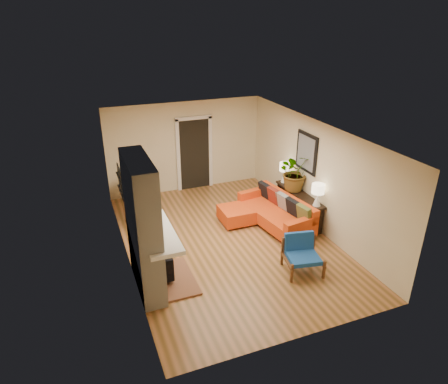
{
  "coord_description": "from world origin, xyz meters",
  "views": [
    {
      "loc": [
        -2.97,
        -7.4,
        4.83
      ],
      "look_at": [
        0.0,
        0.2,
        1.15
      ],
      "focal_mm": 32.0,
      "sensor_mm": 36.0,
      "label": 1
    }
  ],
  "objects_px": {
    "console_table": "(299,199)",
    "lamp_far": "(285,170)",
    "dining_table": "(140,190)",
    "ottoman": "(236,214)",
    "blue_chair": "(301,252)",
    "houseplant": "(296,172)",
    "sofa": "(278,211)",
    "lamp_near": "(318,192)"
  },
  "relations": [
    {
      "from": "console_table",
      "to": "lamp_far",
      "type": "xyz_separation_m",
      "value": [
        0.0,
        0.78,
        0.49
      ]
    },
    {
      "from": "lamp_far",
      "to": "dining_table",
      "type": "bearing_deg",
      "value": 163.89
    },
    {
      "from": "ottoman",
      "to": "lamp_far",
      "type": "xyz_separation_m",
      "value": [
        1.53,
        0.37,
        0.83
      ]
    },
    {
      "from": "blue_chair",
      "to": "houseplant",
      "type": "height_order",
      "value": "houseplant"
    },
    {
      "from": "sofa",
      "to": "ottoman",
      "type": "distance_m",
      "value": 1.04
    },
    {
      "from": "sofa",
      "to": "dining_table",
      "type": "bearing_deg",
      "value": 147.88
    },
    {
      "from": "console_table",
      "to": "blue_chair",
      "type": "bearing_deg",
      "value": -119.49
    },
    {
      "from": "blue_chair",
      "to": "dining_table",
      "type": "xyz_separation_m",
      "value": [
        -2.57,
        3.73,
        0.25
      ]
    },
    {
      "from": "houseplant",
      "to": "dining_table",
      "type": "bearing_deg",
      "value": 156.31
    },
    {
      "from": "blue_chair",
      "to": "houseplant",
      "type": "bearing_deg",
      "value": 63.51
    },
    {
      "from": "dining_table",
      "to": "houseplant",
      "type": "relative_size",
      "value": 1.95
    },
    {
      "from": "sofa",
      "to": "houseplant",
      "type": "xyz_separation_m",
      "value": [
        0.61,
        0.3,
        0.85
      ]
    },
    {
      "from": "ottoman",
      "to": "lamp_near",
      "type": "height_order",
      "value": "lamp_near"
    },
    {
      "from": "sofa",
      "to": "blue_chair",
      "type": "relative_size",
      "value": 2.65
    },
    {
      "from": "sofa",
      "to": "console_table",
      "type": "height_order",
      "value": "sofa"
    },
    {
      "from": "ottoman",
      "to": "lamp_far",
      "type": "height_order",
      "value": "lamp_far"
    },
    {
      "from": "blue_chair",
      "to": "lamp_near",
      "type": "relative_size",
      "value": 1.54
    },
    {
      "from": "console_table",
      "to": "houseplant",
      "type": "bearing_deg",
      "value": 92.42
    },
    {
      "from": "sofa",
      "to": "blue_chair",
      "type": "xyz_separation_m",
      "value": [
        -0.46,
        -1.83,
        0.04
      ]
    },
    {
      "from": "lamp_near",
      "to": "blue_chair",
      "type": "bearing_deg",
      "value": -133.04
    },
    {
      "from": "dining_table",
      "to": "lamp_near",
      "type": "bearing_deg",
      "value": -35.31
    },
    {
      "from": "ottoman",
      "to": "dining_table",
      "type": "height_order",
      "value": "dining_table"
    },
    {
      "from": "ottoman",
      "to": "console_table",
      "type": "height_order",
      "value": "console_table"
    },
    {
      "from": "ottoman",
      "to": "houseplant",
      "type": "height_order",
      "value": "houseplant"
    },
    {
      "from": "sofa",
      "to": "ottoman",
      "type": "bearing_deg",
      "value": 152.65
    },
    {
      "from": "ottoman",
      "to": "houseplant",
      "type": "relative_size",
      "value": 0.8
    },
    {
      "from": "lamp_far",
      "to": "houseplant",
      "type": "bearing_deg",
      "value": -91.06
    },
    {
      "from": "ottoman",
      "to": "console_table",
      "type": "xyz_separation_m",
      "value": [
        1.53,
        -0.4,
        0.35
      ]
    },
    {
      "from": "sofa",
      "to": "lamp_far",
      "type": "bearing_deg",
      "value": 53.93
    },
    {
      "from": "console_table",
      "to": "lamp_near",
      "type": "relative_size",
      "value": 3.43
    },
    {
      "from": "blue_chair",
      "to": "lamp_near",
      "type": "height_order",
      "value": "lamp_near"
    },
    {
      "from": "blue_chair",
      "to": "dining_table",
      "type": "bearing_deg",
      "value": 124.54
    },
    {
      "from": "ottoman",
      "to": "dining_table",
      "type": "xyz_separation_m",
      "value": [
        -2.11,
        1.43,
        0.43
      ]
    },
    {
      "from": "blue_chair",
      "to": "houseplant",
      "type": "distance_m",
      "value": 2.52
    },
    {
      "from": "ottoman",
      "to": "lamp_far",
      "type": "bearing_deg",
      "value": 13.71
    },
    {
      "from": "ottoman",
      "to": "dining_table",
      "type": "distance_m",
      "value": 2.58
    },
    {
      "from": "blue_chair",
      "to": "console_table",
      "type": "distance_m",
      "value": 2.19
    },
    {
      "from": "sofa",
      "to": "houseplant",
      "type": "relative_size",
      "value": 2.25
    },
    {
      "from": "console_table",
      "to": "dining_table",
      "type": "bearing_deg",
      "value": 153.32
    },
    {
      "from": "blue_chair",
      "to": "console_table",
      "type": "xyz_separation_m",
      "value": [
        1.07,
        1.9,
        0.17
      ]
    },
    {
      "from": "blue_chair",
      "to": "houseplant",
      "type": "xyz_separation_m",
      "value": [
        1.06,
        2.14,
        0.81
      ]
    },
    {
      "from": "sofa",
      "to": "console_table",
      "type": "xyz_separation_m",
      "value": [
        0.62,
        0.07,
        0.21
      ]
    }
  ]
}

